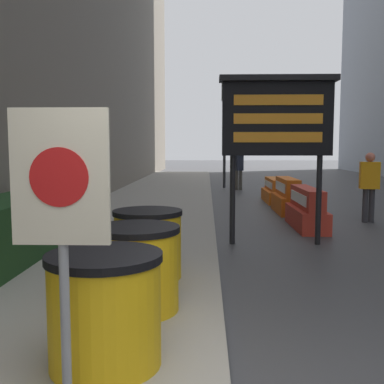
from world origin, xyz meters
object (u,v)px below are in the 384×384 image
Objects in this scene: warning_sign at (61,203)px; jersey_barrier_red_striped at (307,210)px; barrel_drum_back at (148,244)px; jersey_barrier_orange_far at (287,197)px; pedestrian_worker at (369,181)px; barrel_drum_foreground at (105,309)px; jersey_barrier_orange_near at (274,192)px; traffic_light_near_curb at (225,112)px; pedestrian_passerby at (239,166)px; message_board at (277,119)px; barrel_drum_middle at (137,268)px.

warning_sign is 0.95× the size of jersey_barrier_red_striped.
barrel_drum_back reaches higher than jersey_barrier_orange_far.
warning_sign is at bearing -110.64° from pedestrian_worker.
jersey_barrier_red_striped is (2.93, 6.52, -0.16)m from barrel_drum_foreground.
barrel_drum_back is at bearing -107.94° from jersey_barrier_orange_near.
jersey_barrier_orange_far is at bearing 72.27° from warning_sign.
traffic_light_near_curb is (1.52, 16.28, 2.74)m from barrel_drum_foreground.
barrel_drum_foreground is 15.59m from pedestrian_passerby.
jersey_barrier_orange_far is at bearing -90.00° from jersey_barrier_orange_near.
barrel_drum_back is 0.47× the size of warning_sign.
pedestrian_worker reaches higher than barrel_drum_foreground.
warning_sign reaches higher than pedestrian_worker.
jersey_barrier_orange_near is (-0.00, 4.75, -0.05)m from jersey_barrier_red_striped.
jersey_barrier_red_striped is (0.93, 1.67, -1.87)m from message_board.
barrel_drum_back is 5.14m from jersey_barrier_red_striped.
jersey_barrier_red_striped is (2.87, 5.38, -0.16)m from barrel_drum_middle.
pedestrian_passerby is (-0.84, 4.17, 0.65)m from jersey_barrier_orange_near.
barrel_drum_back is at bearing 91.96° from barrel_drum_middle.
jersey_barrier_orange_far is at bearing 71.73° from barrel_drum_foreground.
barrel_drum_foreground is 11.65m from jersey_barrier_orange_near.
barrel_drum_foreground reaches higher than jersey_barrier_red_striped.
jersey_barrier_orange_near is (2.87, 10.13, -0.21)m from barrel_drum_middle.
pedestrian_worker is at bearing 58.22° from barrel_drum_foreground.
barrel_drum_foreground is 1.00× the size of barrel_drum_middle.
barrel_drum_middle is 14.45m from pedestrian_passerby.
barrel_drum_foreground is at bearing -90.50° from barrel_drum_back.
pedestrian_passerby reaches higher than barrel_drum_middle.
pedestrian_passerby is at bearing 81.05° from barrel_drum_back.
barrel_drum_middle is at bearing 157.97° from pedestrian_passerby.
barrel_drum_foreground is at bearing 80.37° from warning_sign.
pedestrian_passerby is (0.09, 10.59, -1.27)m from message_board.
warning_sign is at bearing 158.27° from pedestrian_passerby.
jersey_barrier_red_striped is 1.08× the size of jersey_barrier_orange_far.
pedestrian_passerby is at bearing 97.28° from jersey_barrier_orange_far.
warning_sign is 9.23m from pedestrian_worker.
jersey_barrier_orange_far is at bearing 146.25° from pedestrian_worker.
pedestrian_worker is (4.53, 5.06, 0.42)m from barrel_drum_back.
jersey_barrier_red_striped is at bearing -143.49° from pedestrian_worker.
jersey_barrier_red_striped reaches higher than jersey_barrier_orange_near.
barrel_drum_foreground is 0.44× the size of jersey_barrier_red_striped.
jersey_barrier_orange_far is 6.65m from pedestrian_passerby.
pedestrian_passerby reaches higher than pedestrian_worker.
pedestrian_passerby reaches higher than barrel_drum_back.
traffic_light_near_curb reaches higher than jersey_barrier_orange_far.
warning_sign reaches higher than jersey_barrier_orange_near.
barrel_drum_back is at bearing 89.50° from barrel_drum_foreground.
pedestrian_worker is (4.49, 6.20, 0.42)m from barrel_drum_middle.
pedestrian_worker reaches higher than barrel_drum_back.
traffic_light_near_curb is at bearing 105.76° from jersey_barrier_orange_near.
message_board is 10.66m from pedestrian_passerby.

